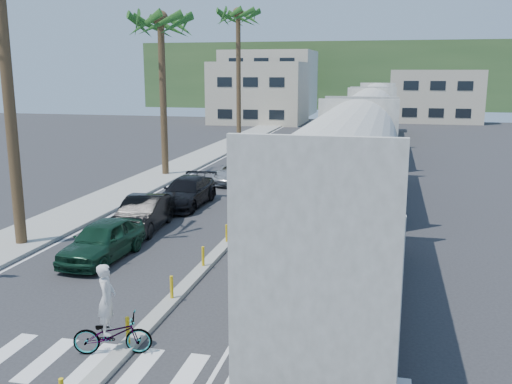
% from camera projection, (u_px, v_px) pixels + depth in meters
% --- Properties ---
extents(ground, '(140.00, 140.00, 0.00)m').
position_uv_depth(ground, '(145.00, 331.00, 15.42)').
color(ground, '#28282B').
rests_on(ground, ground).
extents(sidewalk, '(3.00, 90.00, 0.15)m').
position_uv_depth(sidewalk, '(179.00, 167.00, 41.11)').
color(sidewalk, gray).
rests_on(sidewalk, ground).
extents(rails, '(1.56, 100.00, 0.06)m').
position_uv_depth(rails, '(371.00, 168.00, 40.96)').
color(rails, black).
rests_on(rails, ground).
extents(median, '(0.45, 60.00, 0.85)m').
position_uv_depth(median, '(282.00, 186.00, 34.41)').
color(median, gray).
rests_on(median, ground).
extents(crosswalk, '(14.00, 2.20, 0.01)m').
position_uv_depth(crosswalk, '(110.00, 368.00, 13.52)').
color(crosswalk, silver).
rests_on(crosswalk, ground).
extents(lane_markings, '(9.42, 90.00, 0.01)m').
position_uv_depth(lane_markings, '(265.00, 172.00, 39.70)').
color(lane_markings, silver).
rests_on(lane_markings, ground).
extents(freight_train, '(3.00, 60.94, 5.85)m').
position_uv_depth(freight_train, '(370.00, 135.00, 35.89)').
color(freight_train, '#A2A094').
rests_on(freight_train, ground).
extents(palm_trees, '(3.50, 37.20, 13.75)m').
position_uv_depth(palm_trees, '(167.00, 9.00, 36.59)').
color(palm_trees, brown).
rests_on(palm_trees, ground).
extents(buildings, '(38.00, 27.00, 10.00)m').
position_uv_depth(buildings, '(304.00, 88.00, 84.17)').
color(buildings, '#BFB198').
rests_on(buildings, ground).
extents(hillside, '(80.00, 20.00, 12.00)m').
position_uv_depth(hillside, '(359.00, 75.00, 109.38)').
color(hillside, '#385628').
rests_on(hillside, ground).
extents(car_lead, '(2.03, 4.45, 1.48)m').
position_uv_depth(car_lead, '(102.00, 240.00, 21.14)').
color(car_lead, '#103221').
rests_on(car_lead, ground).
extents(car_second, '(2.29, 4.80, 1.50)m').
position_uv_depth(car_second, '(143.00, 214.00, 25.04)').
color(car_second, black).
rests_on(car_second, ground).
extents(car_third, '(2.22, 5.13, 1.47)m').
position_uv_depth(car_third, '(186.00, 192.00, 29.53)').
color(car_third, black).
rests_on(car_third, ground).
extents(car_rear, '(2.22, 4.71, 1.30)m').
position_uv_depth(car_rear, '(236.00, 172.00, 35.75)').
color(car_rear, '#A8AAAD').
rests_on(car_rear, ground).
extents(cyclist, '(1.69, 2.30, 2.33)m').
position_uv_depth(cyclist, '(111.00, 326.00, 14.06)').
color(cyclist, '#9EA0A5').
rests_on(cyclist, ground).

